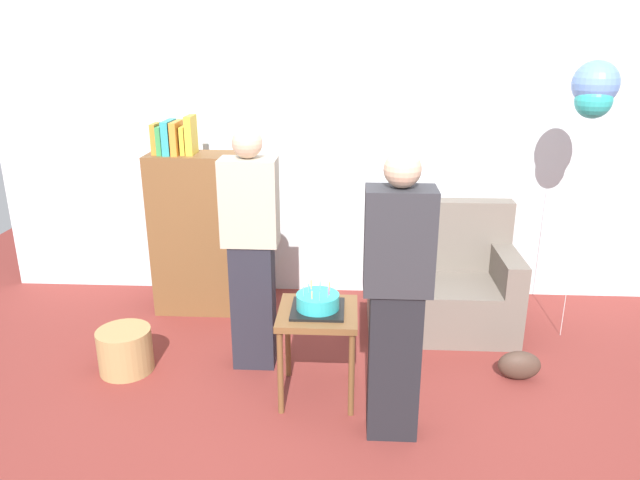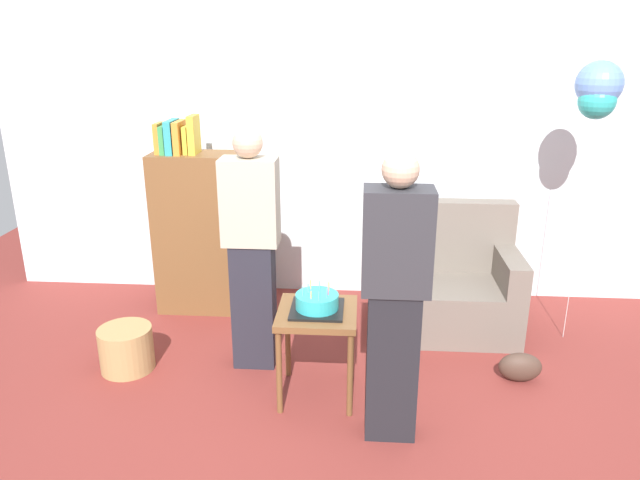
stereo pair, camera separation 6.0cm
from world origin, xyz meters
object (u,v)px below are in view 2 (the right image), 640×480
at_px(handbag, 520,367).
at_px(person_holding_cake, 395,300).
at_px(wicker_basket, 126,349).
at_px(couch, 442,286).
at_px(side_table, 317,323).
at_px(bookshelf, 205,230).
at_px(person_blowing_candles, 252,250).
at_px(balloon_bunch, 599,90).
at_px(birthday_cake, 317,303).

bearing_deg(handbag, person_holding_cake, -145.67).
bearing_deg(wicker_basket, handbag, 0.70).
distance_m(person_holding_cake, handbag, 1.29).
xyz_separation_m(couch, side_table, (-0.89, -1.01, 0.16)).
xyz_separation_m(bookshelf, side_table, (1.00, -1.22, -0.18)).
bearing_deg(person_blowing_candles, balloon_bunch, 30.13).
distance_m(side_table, person_holding_cake, 0.66).
relative_size(person_holding_cake, balloon_bunch, 0.81).
height_order(bookshelf, handbag, bookshelf).
height_order(person_blowing_candles, handbag, person_blowing_candles).
distance_m(handbag, balloon_bunch, 1.92).
relative_size(wicker_basket, balloon_bunch, 0.18).
relative_size(wicker_basket, handbag, 1.29).
xyz_separation_m(wicker_basket, handbag, (2.63, 0.03, -0.05)).
bearing_deg(bookshelf, birthday_cake, -50.72).
bearing_deg(person_blowing_candles, birthday_cake, -22.53).
bearing_deg(couch, handbag, -60.54).
height_order(couch, handbag, couch).
xyz_separation_m(birthday_cake, wicker_basket, (-1.32, 0.21, -0.49)).
distance_m(birthday_cake, person_blowing_candles, 0.61).
xyz_separation_m(birthday_cake, person_blowing_candles, (-0.45, 0.36, 0.20)).
relative_size(bookshelf, balloon_bunch, 0.79).
xyz_separation_m(bookshelf, wicker_basket, (-0.32, -1.00, -0.53)).
bearing_deg(wicker_basket, birthday_cake, -9.27).
bearing_deg(person_blowing_candles, wicker_basket, -155.10).
relative_size(birthday_cake, handbag, 1.14).
distance_m(side_table, balloon_bunch, 2.44).
bearing_deg(couch, person_blowing_candles, -154.20).
xyz_separation_m(person_blowing_candles, person_holding_cake, (0.90, -0.71, 0.00)).
bearing_deg(bookshelf, person_blowing_candles, -57.86).
bearing_deg(couch, birthday_cake, -131.48).
xyz_separation_m(wicker_basket, balloon_bunch, (3.13, 0.73, 1.67)).
height_order(side_table, person_blowing_candles, person_blowing_candles).
distance_m(couch, handbag, 0.90).
relative_size(couch, birthday_cake, 3.44).
distance_m(birthday_cake, handbag, 1.44).
xyz_separation_m(couch, person_blowing_candles, (-1.34, -0.65, 0.49)).
distance_m(bookshelf, balloon_bunch, 3.05).
bearing_deg(birthday_cake, person_blowing_candles, 141.90).
bearing_deg(wicker_basket, person_holding_cake, -17.87).
distance_m(birthday_cake, wicker_basket, 1.42).
distance_m(wicker_basket, balloon_bunch, 3.62).
relative_size(side_table, person_blowing_candles, 0.36).
height_order(bookshelf, wicker_basket, bookshelf).
bearing_deg(birthday_cake, wicker_basket, 170.73).
bearing_deg(handbag, bookshelf, 157.25).
height_order(birthday_cake, handbag, birthday_cake).
bearing_deg(person_blowing_candles, bookshelf, 137.70).
bearing_deg(birthday_cake, handbag, 10.62).
bearing_deg(person_holding_cake, birthday_cake, -20.19).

